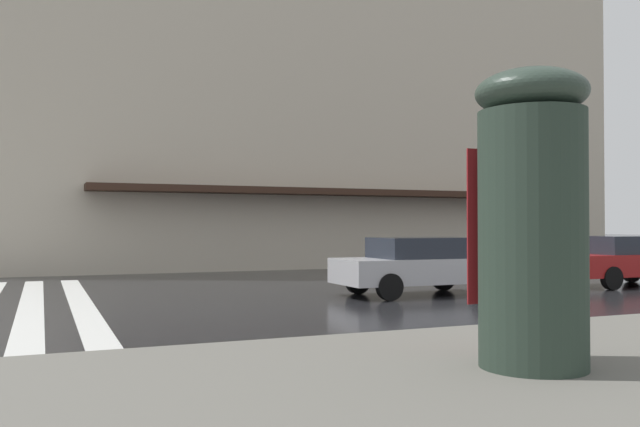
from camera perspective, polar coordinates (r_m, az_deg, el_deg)
The scene contains 4 objects.
haussmann_block_corner at distance 35.43m, azimuth -3.96°, elevation 12.50°, with size 17.99×27.58×20.43m.
billboard_column at distance 7.68m, azimuth 17.55°, elevation -0.05°, with size 1.22×1.22×3.26m.
car_red at distance 20.88m, azimuth 24.36°, elevation -3.54°, with size 1.85×4.10×1.41m.
car_silver at distance 16.66m, azimuth 8.49°, elevation -4.27°, with size 1.85×4.10×1.41m.
Camera 1 is at (-11.75, -4.04, 1.69)m, focal length 37.67 mm.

